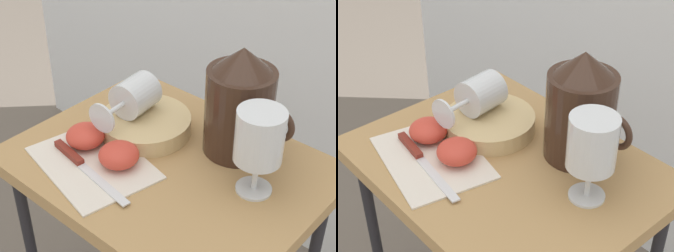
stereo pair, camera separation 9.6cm
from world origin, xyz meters
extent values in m
cube|color=#AD8451|center=(0.00, 0.00, 0.65)|extent=(0.57, 0.44, 0.03)
cylinder|color=black|center=(-0.24, 0.18, 0.32)|extent=(0.02, 0.02, 0.64)
cube|color=silver|center=(-0.10, -0.10, 0.67)|extent=(0.26, 0.22, 0.00)
cylinder|color=tan|center=(-0.10, 0.04, 0.68)|extent=(0.18, 0.18, 0.03)
cylinder|color=#382319|center=(0.07, 0.12, 0.75)|extent=(0.13, 0.13, 0.17)
cylinder|color=#D1661E|center=(0.07, 0.12, 0.72)|extent=(0.12, 0.12, 0.09)
cone|color=#382319|center=(0.07, 0.12, 0.86)|extent=(0.11, 0.11, 0.05)
torus|color=#382319|center=(0.15, 0.12, 0.76)|extent=(0.07, 0.01, 0.07)
cylinder|color=silver|center=(0.17, 0.04, 0.67)|extent=(0.06, 0.06, 0.00)
cylinder|color=silver|center=(0.17, 0.04, 0.70)|extent=(0.01, 0.01, 0.06)
cylinder|color=silver|center=(0.17, 0.04, 0.78)|extent=(0.08, 0.08, 0.09)
cylinder|color=#D1661E|center=(0.17, 0.04, 0.76)|extent=(0.07, 0.07, 0.05)
cylinder|color=silver|center=(-0.13, 0.05, 0.74)|extent=(0.08, 0.09, 0.08)
cylinder|color=silver|center=(-0.12, -0.02, 0.74)|extent=(0.02, 0.06, 0.01)
cylinder|color=silver|center=(-0.12, -0.05, 0.74)|extent=(0.06, 0.01, 0.06)
ellipsoid|color=#CC3D2D|center=(-0.15, -0.07, 0.69)|extent=(0.08, 0.08, 0.04)
ellipsoid|color=#CC3D2D|center=(-0.06, -0.07, 0.69)|extent=(0.08, 0.08, 0.04)
cube|color=silver|center=(-0.04, -0.13, 0.67)|extent=(0.14, 0.04, 0.00)
cube|color=maroon|center=(-0.15, -0.11, 0.68)|extent=(0.09, 0.03, 0.01)
camera|label=1|loc=(0.53, -0.59, 1.29)|focal=57.36mm
camera|label=2|loc=(0.60, -0.53, 1.29)|focal=57.36mm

